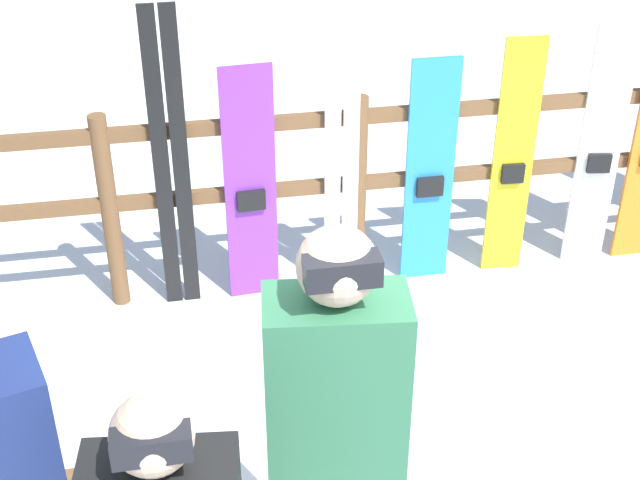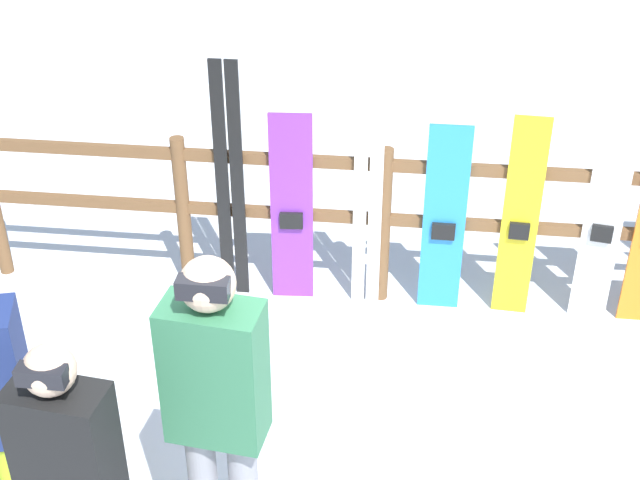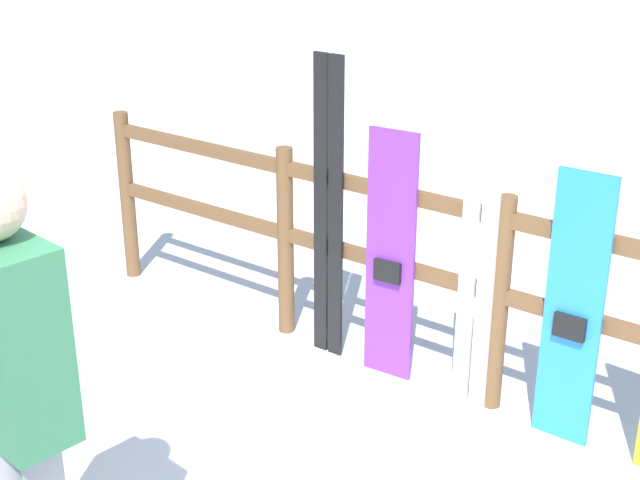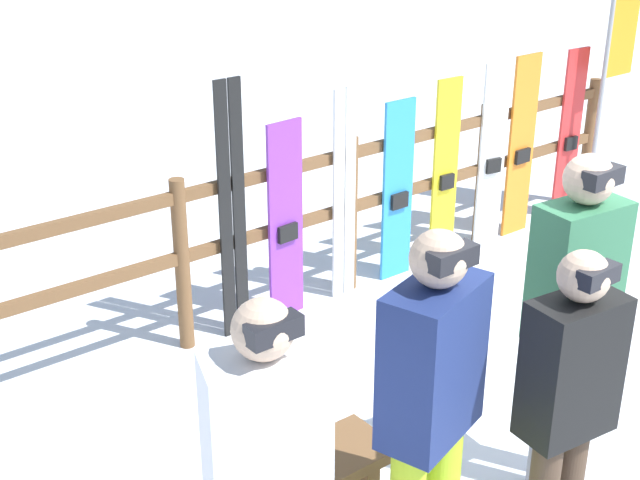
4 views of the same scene
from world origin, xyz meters
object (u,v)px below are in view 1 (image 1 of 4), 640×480
person_plaid_green (335,431)px  ski_pair_black (171,165)px  ski_pair_white (342,168)px  snowboard_purple (250,188)px  snowboard_blue (430,175)px  snowboard_yellow (513,161)px  snowboard_white (599,150)px

person_plaid_green → ski_pair_black: bearing=100.6°
person_plaid_green → ski_pair_white: person_plaid_green is taller
snowboard_purple → ski_pair_white: size_ratio=0.91×
person_plaid_green → ski_pair_white: bearing=77.8°
snowboard_blue → ski_pair_white: bearing=179.6°
person_plaid_green → snowboard_yellow: (1.53, 2.35, -0.32)m
person_plaid_green → ski_pair_black: (-0.44, 2.35, -0.17)m
snowboard_white → snowboard_blue: bearing=-180.0°
ski_pair_white → snowboard_yellow: size_ratio=1.06×
snowboard_purple → snowboard_blue: 1.05m
snowboard_purple → snowboard_white: size_ratio=0.93×
snowboard_purple → snowboard_blue: (1.05, -0.00, -0.01)m
snowboard_purple → snowboard_blue: bearing=-0.0°
ski_pair_black → snowboard_purple: (0.43, -0.00, -0.18)m
ski_pair_black → ski_pair_white: ski_pair_black is taller
person_plaid_green → snowboard_purple: 2.38m
snowboard_purple → snowboard_blue: snowboard_purple is taller
person_plaid_green → snowboard_white: bearing=48.6°
snowboard_purple → snowboard_yellow: snowboard_yellow is taller
ski_pair_black → person_plaid_green: bearing=-79.4°
person_plaid_green → ski_pair_black: size_ratio=1.02×
ski_pair_black → snowboard_blue: 1.48m
snowboard_yellow → snowboard_white: 0.54m
person_plaid_green → snowboard_purple: size_ratio=1.26×
snowboard_purple → snowboard_yellow: bearing=0.0°
ski_pair_black → ski_pair_white: (0.95, 0.00, -0.10)m
person_plaid_green → snowboard_white: size_ratio=1.18×
ski_pair_black → snowboard_yellow: 1.98m
snowboard_yellow → ski_pair_black: bearing=179.9°
person_plaid_green → ski_pair_black: person_plaid_green is taller
snowboard_purple → snowboard_yellow: 1.55m
snowboard_yellow → person_plaid_green: bearing=-123.1°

